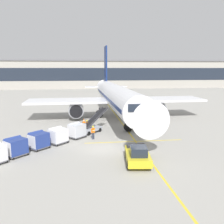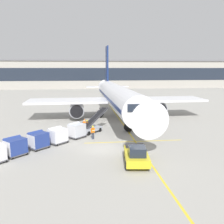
{
  "view_description": "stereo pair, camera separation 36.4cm",
  "coord_description": "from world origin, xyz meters",
  "px_view_note": "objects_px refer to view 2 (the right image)",
  "views": [
    {
      "loc": [
        -2.11,
        -25.68,
        8.74
      ],
      "look_at": [
        1.87,
        6.28,
        2.97
      ],
      "focal_mm": 39.06,
      "sensor_mm": 36.0,
      "label": 1
    },
    {
      "loc": [
        -1.75,
        -25.72,
        8.74
      ],
      "look_at": [
        1.87,
        6.28,
        2.97
      ],
      "focal_mm": 39.06,
      "sensor_mm": 36.0,
      "label": 2
    }
  ],
  "objects_px": {
    "ground_crew_by_carts": "(87,125)",
    "baggage_cart_second": "(58,135)",
    "baggage_cart_third": "(38,140)",
    "baggage_cart_fourth": "(15,146)",
    "ground_crew_by_loader": "(93,131)",
    "parked_airplane": "(117,97)",
    "pushback_tug": "(136,155)",
    "ground_crew_marshaller": "(81,129)",
    "safety_cone_engine_keepout": "(84,121)",
    "baggage_cart_lead": "(76,130)",
    "belt_loader": "(91,126)"
  },
  "relations": [
    {
      "from": "parked_airplane",
      "to": "baggage_cart_lead",
      "type": "distance_m",
      "value": 14.4
    },
    {
      "from": "baggage_cart_lead",
      "to": "pushback_tug",
      "type": "height_order",
      "value": "baggage_cart_lead"
    },
    {
      "from": "baggage_cart_third",
      "to": "ground_crew_marshaller",
      "type": "height_order",
      "value": "baggage_cart_third"
    },
    {
      "from": "belt_loader",
      "to": "baggage_cart_fourth",
      "type": "xyz_separation_m",
      "value": [
        -7.94,
        -8.39,
        0.11
      ]
    },
    {
      "from": "baggage_cart_fourth",
      "to": "ground_crew_by_loader",
      "type": "relative_size",
      "value": 1.46
    },
    {
      "from": "ground_crew_by_loader",
      "to": "safety_cone_engine_keepout",
      "type": "xyz_separation_m",
      "value": [
        -1.08,
        9.19,
        -0.62
      ]
    },
    {
      "from": "baggage_cart_second",
      "to": "baggage_cart_third",
      "type": "distance_m",
      "value": 2.57
    },
    {
      "from": "pushback_tug",
      "to": "ground_crew_by_carts",
      "type": "relative_size",
      "value": 2.64
    },
    {
      "from": "parked_airplane",
      "to": "baggage_cart_second",
      "type": "bearing_deg",
      "value": -122.01
    },
    {
      "from": "ground_crew_by_loader",
      "to": "ground_crew_marshaller",
      "type": "distance_m",
      "value": 2.07
    },
    {
      "from": "ground_crew_by_loader",
      "to": "baggage_cart_second",
      "type": "bearing_deg",
      "value": -163.08
    },
    {
      "from": "belt_loader",
      "to": "ground_crew_marshaller",
      "type": "height_order",
      "value": "belt_loader"
    },
    {
      "from": "baggage_cart_lead",
      "to": "ground_crew_by_loader",
      "type": "height_order",
      "value": "baggage_cart_lead"
    },
    {
      "from": "baggage_cart_third",
      "to": "belt_loader",
      "type": "bearing_deg",
      "value": 46.39
    },
    {
      "from": "parked_airplane",
      "to": "baggage_cart_fourth",
      "type": "distance_m",
      "value": 22.51
    },
    {
      "from": "baggage_cart_second",
      "to": "baggage_cart_third",
      "type": "height_order",
      "value": "same"
    },
    {
      "from": "parked_airplane",
      "to": "baggage_cart_lead",
      "type": "bearing_deg",
      "value": -119.37
    },
    {
      "from": "ground_crew_by_loader",
      "to": "ground_crew_marshaller",
      "type": "relative_size",
      "value": 1.0
    },
    {
      "from": "ground_crew_by_carts",
      "to": "baggage_cart_second",
      "type": "bearing_deg",
      "value": -126.49
    },
    {
      "from": "pushback_tug",
      "to": "baggage_cart_fourth",
      "type": "bearing_deg",
      "value": 163.96
    },
    {
      "from": "parked_airplane",
      "to": "pushback_tug",
      "type": "xyz_separation_m",
      "value": [
        -1.15,
        -21.62,
        -2.86
      ]
    },
    {
      "from": "baggage_cart_third",
      "to": "pushback_tug",
      "type": "distance_m",
      "value": 11.27
    },
    {
      "from": "baggage_cart_lead",
      "to": "ground_crew_by_loader",
      "type": "distance_m",
      "value": 2.25
    },
    {
      "from": "pushback_tug",
      "to": "parked_airplane",
      "type": "bearing_deg",
      "value": 86.97
    },
    {
      "from": "ground_crew_by_loader",
      "to": "ground_crew_by_carts",
      "type": "height_order",
      "value": "same"
    },
    {
      "from": "belt_loader",
      "to": "ground_crew_marshaller",
      "type": "xyz_separation_m",
      "value": [
        -1.37,
        -1.93,
        0.11
      ]
    },
    {
      "from": "belt_loader",
      "to": "baggage_cart_third",
      "type": "bearing_deg",
      "value": -133.61
    },
    {
      "from": "parked_airplane",
      "to": "baggage_cart_fourth",
      "type": "relative_size",
      "value": 16.43
    },
    {
      "from": "ground_crew_by_carts",
      "to": "safety_cone_engine_keepout",
      "type": "xyz_separation_m",
      "value": [
        -0.38,
        5.73,
        -0.62
      ]
    },
    {
      "from": "baggage_cart_third",
      "to": "baggage_cart_fourth",
      "type": "height_order",
      "value": "same"
    },
    {
      "from": "parked_airplane",
      "to": "safety_cone_engine_keepout",
      "type": "height_order",
      "value": "parked_airplane"
    },
    {
      "from": "belt_loader",
      "to": "baggage_cart_second",
      "type": "distance_m",
      "value": 6.2
    },
    {
      "from": "belt_loader",
      "to": "ground_crew_by_carts",
      "type": "height_order",
      "value": "belt_loader"
    },
    {
      "from": "baggage_cart_second",
      "to": "baggage_cart_fourth",
      "type": "xyz_separation_m",
      "value": [
        -3.85,
        -3.73,
        0.0
      ]
    },
    {
      "from": "belt_loader",
      "to": "baggage_cart_fourth",
      "type": "height_order",
      "value": "belt_loader"
    },
    {
      "from": "baggage_cart_lead",
      "to": "pushback_tug",
      "type": "xyz_separation_m",
      "value": [
        5.79,
        -9.3,
        -0.17
      ]
    },
    {
      "from": "baggage_cart_third",
      "to": "ground_crew_by_loader",
      "type": "distance_m",
      "value": 6.81
    },
    {
      "from": "baggage_cart_second",
      "to": "safety_cone_engine_keepout",
      "type": "bearing_deg",
      "value": 73.42
    },
    {
      "from": "parked_airplane",
      "to": "pushback_tug",
      "type": "height_order",
      "value": "parked_airplane"
    },
    {
      "from": "pushback_tug",
      "to": "safety_cone_engine_keepout",
      "type": "relative_size",
      "value": 5.98
    },
    {
      "from": "pushback_tug",
      "to": "ground_crew_marshaller",
      "type": "distance_m",
      "value": 11.13
    },
    {
      "from": "baggage_cart_lead",
      "to": "baggage_cart_third",
      "type": "xyz_separation_m",
      "value": [
        -4.08,
        -3.86,
        0.0
      ]
    },
    {
      "from": "safety_cone_engine_keepout",
      "to": "parked_airplane",
      "type": "bearing_deg",
      "value": 34.19
    },
    {
      "from": "baggage_cart_fourth",
      "to": "ground_crew_by_loader",
      "type": "distance_m",
      "value": 9.47
    },
    {
      "from": "parked_airplane",
      "to": "baggage_cart_second",
      "type": "height_order",
      "value": "parked_airplane"
    },
    {
      "from": "baggage_cart_second",
      "to": "safety_cone_engine_keepout",
      "type": "height_order",
      "value": "baggage_cart_second"
    },
    {
      "from": "belt_loader",
      "to": "pushback_tug",
      "type": "distance_m",
      "value": 12.38
    },
    {
      "from": "baggage_cart_lead",
      "to": "ground_crew_by_carts",
      "type": "xyz_separation_m",
      "value": [
        1.37,
        2.55,
        -0.0
      ]
    },
    {
      "from": "parked_airplane",
      "to": "ground_crew_marshaller",
      "type": "bearing_deg",
      "value": -118.33
    },
    {
      "from": "belt_loader",
      "to": "safety_cone_engine_keepout",
      "type": "relative_size",
      "value": 6.08
    }
  ]
}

